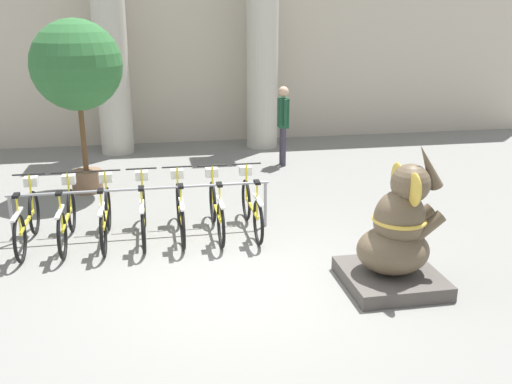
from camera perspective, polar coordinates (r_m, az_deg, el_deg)
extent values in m
plane|color=slate|center=(7.46, -1.85, -9.13)|extent=(60.00, 60.00, 0.00)
cube|color=#BCB29E|center=(15.22, -7.14, 16.20)|extent=(20.00, 0.20, 6.00)
cylinder|color=#BCB7A8|center=(14.24, -14.33, 13.69)|extent=(0.78, 0.78, 5.00)
cylinder|color=#BCB7A8|center=(14.49, 0.64, 14.28)|extent=(0.78, 0.78, 5.00)
cylinder|color=gray|center=(9.29, -23.23, -2.57)|extent=(0.05, 0.05, 0.75)
cylinder|color=gray|center=(9.21, 0.94, -1.25)|extent=(0.05, 0.05, 0.75)
cylinder|color=gray|center=(8.93, -11.34, 0.31)|extent=(3.98, 0.04, 0.04)
torus|color=black|center=(9.59, -21.31, -1.94)|extent=(0.05, 0.69, 0.69)
torus|color=black|center=(8.59, -22.54, -4.33)|extent=(0.05, 0.69, 0.69)
cube|color=yellow|center=(9.07, -21.93, -2.78)|extent=(0.04, 0.98, 0.04)
cube|color=silver|center=(8.47, -22.82, -2.09)|extent=(0.06, 0.57, 0.03)
cylinder|color=yellow|center=(8.58, -22.64, -2.29)|extent=(0.03, 0.03, 0.58)
cube|color=black|center=(8.49, -22.88, -0.32)|extent=(0.08, 0.18, 0.04)
cylinder|color=yellow|center=(9.45, -21.56, -0.21)|extent=(0.03, 0.03, 0.64)
cylinder|color=black|center=(9.37, -21.78, 1.64)|extent=(0.48, 0.03, 0.03)
cube|color=silver|center=(9.50, -21.58, 0.99)|extent=(0.20, 0.16, 0.14)
torus|color=black|center=(9.50, -17.97, -1.75)|extent=(0.05, 0.69, 0.69)
torus|color=black|center=(8.49, -18.81, -4.16)|extent=(0.05, 0.69, 0.69)
cube|color=yellow|center=(8.98, -18.40, -2.59)|extent=(0.04, 0.98, 0.04)
cube|color=silver|center=(8.37, -19.05, -1.88)|extent=(0.06, 0.57, 0.03)
cylinder|color=yellow|center=(8.49, -18.92, -2.09)|extent=(0.03, 0.03, 0.58)
cube|color=black|center=(8.39, -19.13, -0.10)|extent=(0.08, 0.18, 0.04)
cylinder|color=yellow|center=(9.37, -18.18, 0.00)|extent=(0.03, 0.03, 0.64)
cylinder|color=black|center=(9.28, -18.37, 1.87)|extent=(0.48, 0.03, 0.03)
cube|color=silver|center=(9.41, -18.22, 1.21)|extent=(0.20, 0.16, 0.14)
torus|color=black|center=(9.44, -14.59, -1.58)|extent=(0.05, 0.69, 0.69)
torus|color=black|center=(8.42, -15.02, -3.98)|extent=(0.05, 0.69, 0.69)
cube|color=yellow|center=(8.91, -14.82, -2.41)|extent=(0.04, 0.98, 0.04)
cube|color=silver|center=(8.30, -15.22, -1.68)|extent=(0.06, 0.57, 0.03)
cylinder|color=yellow|center=(8.41, -15.14, -1.90)|extent=(0.03, 0.03, 0.58)
cube|color=black|center=(8.32, -15.31, 0.11)|extent=(0.08, 0.18, 0.04)
cylinder|color=yellow|center=(9.30, -14.76, 0.19)|extent=(0.03, 0.03, 0.64)
cylinder|color=black|center=(9.21, -14.91, 2.07)|extent=(0.48, 0.03, 0.03)
cube|color=silver|center=(9.35, -14.80, 1.41)|extent=(0.20, 0.16, 0.14)
torus|color=black|center=(9.42, -11.18, -1.36)|extent=(0.05, 0.69, 0.69)
torus|color=black|center=(8.40, -11.19, -3.74)|extent=(0.05, 0.69, 0.69)
cube|color=yellow|center=(8.89, -11.20, -2.18)|extent=(0.04, 0.98, 0.04)
cube|color=silver|center=(8.28, -11.34, -1.43)|extent=(0.06, 0.57, 0.03)
cylinder|color=yellow|center=(8.40, -11.30, -1.65)|extent=(0.03, 0.03, 0.58)
cube|color=black|center=(8.30, -11.43, 0.36)|extent=(0.08, 0.18, 0.04)
cylinder|color=yellow|center=(9.29, -11.29, 0.41)|extent=(0.03, 0.03, 0.64)
cylinder|color=black|center=(9.20, -11.41, 2.30)|extent=(0.48, 0.03, 0.03)
cube|color=silver|center=(9.33, -11.36, 1.63)|extent=(0.20, 0.16, 0.14)
torus|color=black|center=(9.43, -7.76, -1.16)|extent=(0.05, 0.69, 0.69)
torus|color=black|center=(8.41, -7.35, -3.51)|extent=(0.05, 0.69, 0.69)
cube|color=yellow|center=(8.90, -7.58, -1.97)|extent=(0.04, 0.98, 0.04)
cube|color=silver|center=(8.29, -7.45, -1.21)|extent=(0.06, 0.57, 0.03)
cylinder|color=yellow|center=(8.41, -7.47, -1.43)|extent=(0.03, 0.03, 0.58)
cube|color=black|center=(8.31, -7.56, 0.59)|extent=(0.08, 0.18, 0.04)
cylinder|color=yellow|center=(9.30, -7.83, 0.61)|extent=(0.03, 0.03, 0.64)
cylinder|color=black|center=(9.21, -7.91, 2.50)|extent=(0.48, 0.03, 0.03)
cube|color=silver|center=(9.34, -7.91, 1.83)|extent=(0.20, 0.16, 0.14)
torus|color=black|center=(9.45, -4.35, -1.01)|extent=(0.05, 0.69, 0.69)
torus|color=black|center=(8.43, -3.52, -3.34)|extent=(0.05, 0.69, 0.69)
cube|color=yellow|center=(8.92, -3.96, -1.81)|extent=(0.04, 0.98, 0.04)
cube|color=silver|center=(8.31, -3.57, -1.04)|extent=(0.06, 0.57, 0.03)
cylinder|color=yellow|center=(8.43, -3.64, -1.26)|extent=(0.03, 0.03, 0.58)
cube|color=black|center=(8.33, -3.68, 0.75)|extent=(0.08, 0.18, 0.04)
cylinder|color=yellow|center=(9.31, -4.36, 0.76)|extent=(0.03, 0.03, 0.64)
cylinder|color=black|center=(9.23, -4.41, 2.65)|extent=(0.48, 0.03, 0.03)
cube|color=silver|center=(9.36, -4.46, 1.97)|extent=(0.20, 0.16, 0.14)
torus|color=black|center=(9.53, -0.99, -0.79)|extent=(0.05, 0.69, 0.69)
torus|color=black|center=(8.53, 0.23, -3.07)|extent=(0.05, 0.69, 0.69)
cube|color=yellow|center=(9.01, -0.42, -1.57)|extent=(0.04, 0.98, 0.04)
cube|color=silver|center=(8.41, 0.23, -0.79)|extent=(0.06, 0.57, 0.03)
cylinder|color=yellow|center=(8.52, 0.11, -1.01)|extent=(0.03, 0.03, 0.58)
cube|color=black|center=(8.43, 0.11, 0.98)|extent=(0.08, 0.18, 0.04)
cylinder|color=yellow|center=(9.40, -0.96, 0.97)|extent=(0.03, 0.03, 0.64)
cylinder|color=black|center=(9.31, -0.97, 2.84)|extent=(0.48, 0.03, 0.03)
cube|color=silver|center=(9.44, -1.07, 2.17)|extent=(0.20, 0.16, 0.14)
cube|color=#4C4742|center=(7.59, 13.31, -8.38)|extent=(1.19, 1.19, 0.19)
ellipsoid|color=brown|center=(7.43, 13.52, -5.66)|extent=(0.92, 0.81, 0.60)
ellipsoid|color=brown|center=(7.30, 14.14, -2.68)|extent=(0.65, 0.60, 0.76)
sphere|color=brown|center=(7.20, 15.20, 0.83)|extent=(0.49, 0.49, 0.49)
ellipsoid|color=gold|center=(7.39, 13.94, 1.34)|extent=(0.08, 0.35, 0.41)
ellipsoid|color=gold|center=(6.96, 15.56, 0.22)|extent=(0.08, 0.35, 0.41)
cone|color=brown|center=(7.24, 16.88, 2.49)|extent=(0.42, 0.17, 0.61)
cylinder|color=brown|center=(7.57, 15.73, -2.74)|extent=(0.48, 0.16, 0.43)
cylinder|color=brown|center=(7.34, 16.65, -3.46)|extent=(0.48, 0.16, 0.43)
torus|color=gold|center=(7.30, 14.14, -2.68)|extent=(0.68, 0.68, 0.05)
cylinder|color=#383342|center=(13.01, 2.60, 4.67)|extent=(0.11, 0.11, 0.87)
cylinder|color=#383342|center=(12.85, 2.77, 4.50)|extent=(0.11, 0.11, 0.87)
cube|color=#19472D|center=(12.78, 2.74, 7.92)|extent=(0.20, 0.32, 0.65)
sphere|color=tan|center=(12.71, 2.77, 9.98)|extent=(0.24, 0.24, 0.24)
cylinder|color=#19472D|center=(12.96, 2.54, 8.21)|extent=(0.07, 0.07, 0.59)
cylinder|color=#19472D|center=(12.58, 2.95, 7.91)|extent=(0.07, 0.07, 0.59)
cylinder|color=brown|center=(11.55, -16.52, 1.08)|extent=(0.58, 0.58, 0.41)
cylinder|color=brown|center=(11.34, -16.90, 5.32)|extent=(0.10, 0.10, 1.34)
sphere|color=#2D6633|center=(11.15, -17.52, 12.02)|extent=(1.66, 1.66, 1.66)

